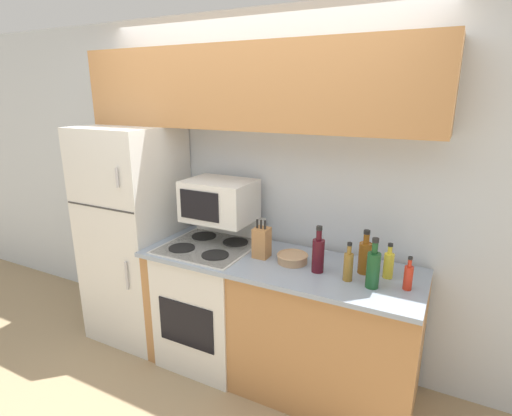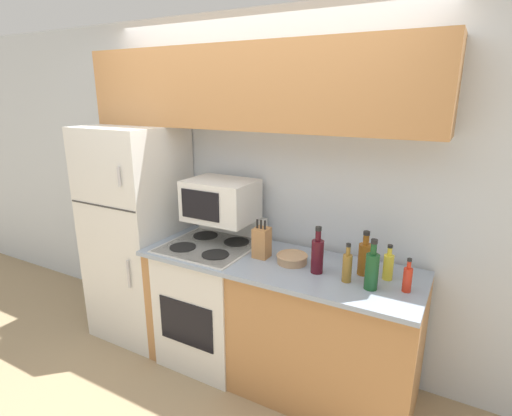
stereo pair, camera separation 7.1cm
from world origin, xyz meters
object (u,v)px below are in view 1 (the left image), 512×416
(stove, at_px, (211,300))
(microwave, at_px, (219,200))
(bowl, at_px, (292,258))
(bottle_vinegar, at_px, (348,266))
(bottle_hot_sauce, at_px, (408,277))
(bottle_whiskey, at_px, (365,256))
(refrigerator, at_px, (136,234))
(knife_block, at_px, (262,242))
(bottle_wine_green, at_px, (373,268))
(bottle_wine_red, at_px, (318,254))
(bottle_cooking_spray, at_px, (389,264))

(stove, relative_size, microwave, 2.19)
(bowl, relative_size, bottle_vinegar, 0.87)
(bottle_hot_sauce, height_order, bottle_whiskey, bottle_whiskey)
(refrigerator, distance_m, knife_block, 1.18)
(stove, relative_size, bottle_wine_green, 3.61)
(refrigerator, distance_m, bottle_wine_red, 1.59)
(bottle_wine_green, bearing_deg, bottle_cooking_spray, 71.15)
(refrigerator, height_order, bottle_vinegar, refrigerator)
(microwave, xyz_separation_m, bottle_vinegar, (1.02, -0.19, -0.23))
(stove, distance_m, microwave, 0.77)
(microwave, relative_size, knife_block, 1.85)
(refrigerator, relative_size, bottle_vinegar, 7.29)
(knife_block, xyz_separation_m, bottle_whiskey, (0.68, 0.07, 0.00))
(bottle_wine_green, distance_m, bottle_whiskey, 0.19)
(bottle_cooking_spray, bearing_deg, stove, -176.61)
(bottle_cooking_spray, height_order, bottle_whiskey, bottle_whiskey)
(bottle_wine_red, distance_m, bottle_whiskey, 0.29)
(bottle_hot_sauce, distance_m, bottle_wine_green, 0.20)
(knife_block, height_order, bowl, knife_block)
(bottle_vinegar, xyz_separation_m, bottle_whiskey, (0.06, 0.15, 0.02))
(bottle_wine_red, relative_size, bottle_cooking_spray, 1.36)
(microwave, bearing_deg, bottle_wine_green, -10.58)
(bottle_wine_red, height_order, bottle_whiskey, bottle_wine_red)
(microwave, distance_m, bottle_wine_green, 1.20)
(bowl, distance_m, bottle_wine_green, 0.56)
(microwave, xyz_separation_m, bowl, (0.63, -0.11, -0.29))
(bowl, height_order, bottle_vinegar, bottle_vinegar)
(knife_block, height_order, bottle_whiskey, bottle_whiskey)
(bottle_wine_red, bearing_deg, bowl, 163.61)
(knife_block, xyz_separation_m, bottle_wine_green, (0.76, -0.10, 0.01))
(bottle_vinegar, height_order, bottle_hot_sauce, bottle_vinegar)
(bottle_hot_sauce, relative_size, bottle_cooking_spray, 0.91)
(refrigerator, distance_m, stove, 0.84)
(microwave, xyz_separation_m, bottle_wine_green, (1.16, -0.22, -0.21))
(microwave, distance_m, bottle_vinegar, 1.06)
(knife_block, xyz_separation_m, bottle_vinegar, (0.61, -0.08, -0.01))
(bottle_wine_green, distance_m, bottle_cooking_spray, 0.18)
(bottle_hot_sauce, distance_m, bottle_whiskey, 0.29)
(bowl, bearing_deg, bottle_cooking_spray, 5.72)
(stove, height_order, bottle_vinegar, bottle_vinegar)
(microwave, relative_size, bottle_whiskey, 1.76)
(stove, distance_m, bottle_cooking_spray, 1.35)
(knife_block, height_order, bottle_cooking_spray, knife_block)
(microwave, bearing_deg, knife_block, -15.79)
(bottle_wine_red, distance_m, bottle_cooking_spray, 0.42)
(knife_block, height_order, bottle_vinegar, knife_block)
(bowl, bearing_deg, bottle_hot_sauce, -3.65)
(bottle_wine_red, xyz_separation_m, bottle_vinegar, (0.20, -0.03, -0.02))
(stove, bearing_deg, bottle_cooking_spray, 3.39)
(bottle_vinegar, relative_size, bottle_cooking_spray, 1.09)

